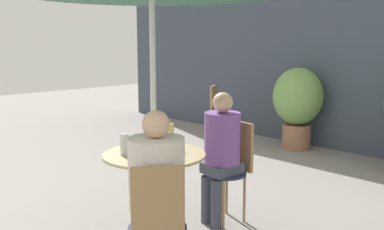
{
  "coord_description": "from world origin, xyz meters",
  "views": [
    {
      "loc": [
        2.75,
        -1.93,
        1.58
      ],
      "look_at": [
        0.15,
        0.56,
        0.97
      ],
      "focal_mm": 42.0,
      "sensor_mm": 36.0,
      "label": 1
    }
  ],
  "objects_px": {
    "cafe_table_near": "(154,175)",
    "beer_glass_0": "(169,136)",
    "seated_person_0": "(157,185)",
    "beer_glass_2": "(162,150)",
    "bistro_chair_2": "(219,108)",
    "seated_person_1": "(221,146)",
    "bistro_chair_0": "(158,220)",
    "beer_glass_1": "(124,144)",
    "bistro_chair_1": "(233,162)",
    "potted_plant_0": "(298,101)"
  },
  "relations": [
    {
      "from": "bistro_chair_0",
      "to": "beer_glass_1",
      "type": "bearing_deg",
      "value": -74.32
    },
    {
      "from": "bistro_chair_1",
      "to": "seated_person_0",
      "type": "height_order",
      "value": "seated_person_0"
    },
    {
      "from": "beer_glass_0",
      "to": "beer_glass_1",
      "type": "relative_size",
      "value": 1.21
    },
    {
      "from": "beer_glass_2",
      "to": "beer_glass_1",
      "type": "bearing_deg",
      "value": -164.32
    },
    {
      "from": "bistro_chair_1",
      "to": "seated_person_1",
      "type": "bearing_deg",
      "value": -90.0
    },
    {
      "from": "bistro_chair_1",
      "to": "seated_person_1",
      "type": "xyz_separation_m",
      "value": [
        -0.02,
        -0.14,
        0.16
      ]
    },
    {
      "from": "seated_person_1",
      "to": "potted_plant_0",
      "type": "distance_m",
      "value": 2.96
    },
    {
      "from": "beer_glass_0",
      "to": "cafe_table_near",
      "type": "bearing_deg",
      "value": -72.87
    },
    {
      "from": "seated_person_0",
      "to": "beer_glass_0",
      "type": "xyz_separation_m",
      "value": [
        -0.59,
        0.62,
        0.13
      ]
    },
    {
      "from": "cafe_table_near",
      "to": "seated_person_1",
      "type": "bearing_deg",
      "value": 82.26
    },
    {
      "from": "bistro_chair_0",
      "to": "seated_person_0",
      "type": "xyz_separation_m",
      "value": [
        -0.11,
        0.09,
        0.17
      ]
    },
    {
      "from": "bistro_chair_0",
      "to": "bistro_chair_1",
      "type": "xyz_separation_m",
      "value": [
        -0.53,
        1.28,
        0.0
      ]
    },
    {
      "from": "bistro_chair_1",
      "to": "cafe_table_near",
      "type": "bearing_deg",
      "value": -90.0
    },
    {
      "from": "seated_person_0",
      "to": "seated_person_1",
      "type": "relative_size",
      "value": 1.02
    },
    {
      "from": "potted_plant_0",
      "to": "beer_glass_0",
      "type": "bearing_deg",
      "value": -74.47
    },
    {
      "from": "bistro_chair_2",
      "to": "beer_glass_2",
      "type": "relative_size",
      "value": 5.48
    },
    {
      "from": "bistro_chair_1",
      "to": "beer_glass_1",
      "type": "bearing_deg",
      "value": -95.72
    },
    {
      "from": "seated_person_1",
      "to": "potted_plant_0",
      "type": "height_order",
      "value": "potted_plant_0"
    },
    {
      "from": "seated_person_0",
      "to": "potted_plant_0",
      "type": "relative_size",
      "value": 0.99
    },
    {
      "from": "seated_person_1",
      "to": "beer_glass_2",
      "type": "relative_size",
      "value": 7.19
    },
    {
      "from": "cafe_table_near",
      "to": "beer_glass_0",
      "type": "height_order",
      "value": "beer_glass_0"
    },
    {
      "from": "beer_glass_2",
      "to": "bistro_chair_1",
      "type": "bearing_deg",
      "value": 96.11
    },
    {
      "from": "beer_glass_0",
      "to": "beer_glass_1",
      "type": "xyz_separation_m",
      "value": [
        -0.06,
        -0.39,
        -0.02
      ]
    },
    {
      "from": "beer_glass_0",
      "to": "potted_plant_0",
      "type": "relative_size",
      "value": 0.17
    },
    {
      "from": "cafe_table_near",
      "to": "seated_person_1",
      "type": "xyz_separation_m",
      "value": [
        0.09,
        0.66,
        0.13
      ]
    },
    {
      "from": "seated_person_0",
      "to": "beer_glass_2",
      "type": "bearing_deg",
      "value": -96.71
    },
    {
      "from": "cafe_table_near",
      "to": "seated_person_1",
      "type": "distance_m",
      "value": 0.67
    },
    {
      "from": "bistro_chair_1",
      "to": "seated_person_0",
      "type": "bearing_deg",
      "value": -63.19
    },
    {
      "from": "bistro_chair_0",
      "to": "beer_glass_1",
      "type": "xyz_separation_m",
      "value": [
        -0.76,
        0.31,
        0.28
      ]
    },
    {
      "from": "seated_person_0",
      "to": "beer_glass_2",
      "type": "xyz_separation_m",
      "value": [
        -0.32,
        0.31,
        0.11
      ]
    },
    {
      "from": "cafe_table_near",
      "to": "bistro_chair_0",
      "type": "height_order",
      "value": "bistro_chair_0"
    },
    {
      "from": "cafe_table_near",
      "to": "seated_person_1",
      "type": "relative_size",
      "value": 0.69
    },
    {
      "from": "bistro_chair_2",
      "to": "beer_glass_1",
      "type": "bearing_deg",
      "value": -175.44
    },
    {
      "from": "beer_glass_1",
      "to": "beer_glass_2",
      "type": "bearing_deg",
      "value": 15.68
    },
    {
      "from": "seated_person_1",
      "to": "potted_plant_0",
      "type": "xyz_separation_m",
      "value": [
        -1.05,
        2.77,
        0.01
      ]
    },
    {
      "from": "cafe_table_near",
      "to": "bistro_chair_0",
      "type": "xyz_separation_m",
      "value": [
        0.63,
        -0.49,
        -0.03
      ]
    },
    {
      "from": "bistro_chair_0",
      "to": "beer_glass_0",
      "type": "relative_size",
      "value": 4.48
    },
    {
      "from": "bistro_chair_0",
      "to": "bistro_chair_1",
      "type": "height_order",
      "value": "same"
    },
    {
      "from": "bistro_chair_1",
      "to": "seated_person_0",
      "type": "distance_m",
      "value": 1.28
    },
    {
      "from": "beer_glass_0",
      "to": "beer_glass_1",
      "type": "height_order",
      "value": "beer_glass_0"
    },
    {
      "from": "cafe_table_near",
      "to": "bistro_chair_2",
      "type": "distance_m",
      "value": 3.6
    },
    {
      "from": "bistro_chair_1",
      "to": "beer_glass_2",
      "type": "relative_size",
      "value": 5.48
    },
    {
      "from": "bistro_chair_1",
      "to": "seated_person_1",
      "type": "relative_size",
      "value": 0.76
    },
    {
      "from": "bistro_chair_1",
      "to": "bistro_chair_2",
      "type": "xyz_separation_m",
      "value": [
        -2.17,
        2.16,
        0.0
      ]
    },
    {
      "from": "bistro_chair_2",
      "to": "seated_person_1",
      "type": "distance_m",
      "value": 3.15
    },
    {
      "from": "seated_person_1",
      "to": "beer_glass_0",
      "type": "xyz_separation_m",
      "value": [
        -0.15,
        -0.44,
        0.13
      ]
    },
    {
      "from": "cafe_table_near",
      "to": "bistro_chair_1",
      "type": "xyz_separation_m",
      "value": [
        0.11,
        0.79,
        -0.03
      ]
    },
    {
      "from": "seated_person_0",
      "to": "cafe_table_near",
      "type": "bearing_deg",
      "value": -90.0
    },
    {
      "from": "bistro_chair_2",
      "to": "beer_glass_0",
      "type": "xyz_separation_m",
      "value": [
        2.0,
        -2.74,
        0.3
      ]
    },
    {
      "from": "cafe_table_near",
      "to": "beer_glass_2",
      "type": "xyz_separation_m",
      "value": [
        0.2,
        -0.09,
        0.25
      ]
    }
  ]
}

